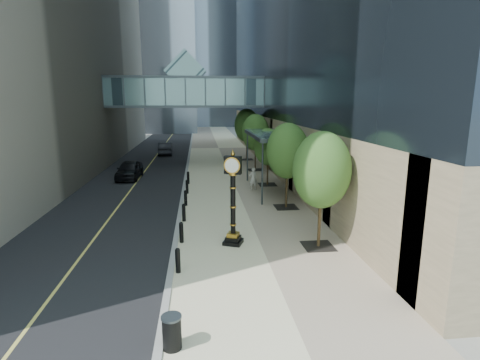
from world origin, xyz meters
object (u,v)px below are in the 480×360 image
(pedestrian, at_px, (253,179))
(street_clock, at_px, (233,205))
(trash_bin, at_px, (172,333))
(car_far, at_px, (165,148))
(car_near, at_px, (129,170))

(pedestrian, bearing_deg, street_clock, 64.39)
(trash_bin, bearing_deg, car_far, 94.99)
(trash_bin, relative_size, pedestrian, 0.53)
(street_clock, relative_size, trash_bin, 4.83)
(pedestrian, distance_m, car_far, 21.74)
(street_clock, distance_m, pedestrian, 10.98)
(trash_bin, xyz_separation_m, car_far, (-3.33, 38.16, 0.27))
(street_clock, xyz_separation_m, car_near, (-7.52, 16.12, -1.15))
(car_near, height_order, car_far, car_near)
(trash_bin, bearing_deg, pedestrian, 74.98)
(street_clock, distance_m, car_near, 17.82)
(car_far, bearing_deg, street_clock, 97.94)
(street_clock, height_order, car_far, street_clock)
(trash_bin, bearing_deg, street_clock, 72.36)
(car_near, bearing_deg, car_far, 84.70)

